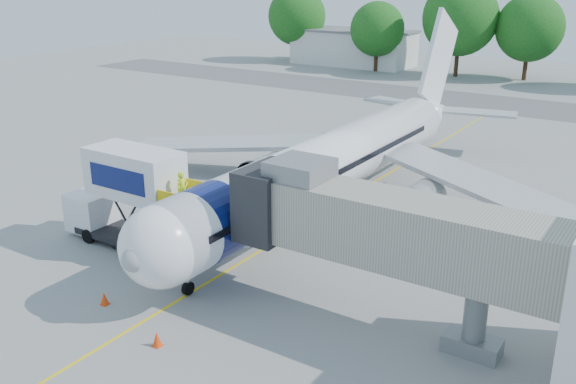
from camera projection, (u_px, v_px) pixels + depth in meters
The scene contains 14 objects.
ground at pixel (298, 228), 37.16m from camera, with size 160.00×160.00×0.00m, color gray.
guidance_line at pixel (298, 228), 37.16m from camera, with size 0.15×70.00×0.01m, color yellow.
taxiway_strip at pixel (503, 105), 70.31m from camera, with size 120.00×10.00×0.01m, color #59595B.
aircraft at pixel (334, 162), 39.44m from camera, with size 34.17×37.73×11.35m.
jet_bridge at pixel (372, 227), 26.07m from camera, with size 13.90×3.20×6.60m.
catering_hiloader at pixel (128, 198), 33.95m from camera, with size 8.50×2.44×5.50m.
ground_tug at pixel (112, 347), 24.20m from camera, with size 3.74×2.00×1.48m.
safety_cone_a at pixel (104, 299), 28.69m from camera, with size 0.38×0.38×0.61m.
safety_cone_b at pixel (157, 339), 25.54m from camera, with size 0.39×0.39×0.62m.
outbuilding_left at pixel (353, 47), 98.08m from camera, with size 18.40×8.40×5.30m.
tree_a at pixel (297, 16), 100.23m from camera, with size 8.99×8.99×11.46m.
tree_b at pixel (377, 29), 90.81m from camera, with size 7.67×7.67×9.78m.
tree_c at pixel (460, 18), 85.66m from camera, with size 10.10×10.10×12.87m.
tree_d at pixel (530, 28), 83.29m from camera, with size 8.72×8.72×11.11m.
Camera 1 is at (18.32, -29.06, 14.34)m, focal length 40.00 mm.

